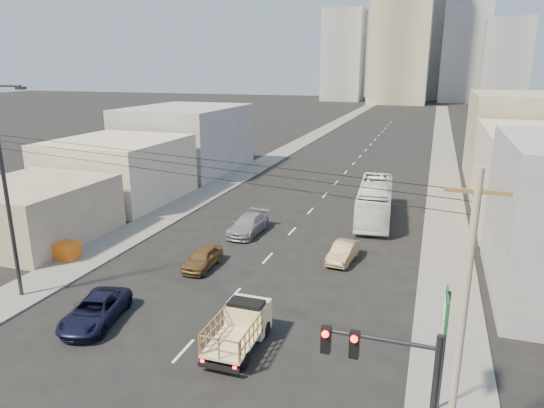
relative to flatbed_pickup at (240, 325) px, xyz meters
The scene contains 25 objects.
ground 4.15m from the flatbed_pickup, 125.73° to the right, with size 420.00×420.00×0.00m, color black.
sidewalk_left 68.23m from the flatbed_pickup, 101.92° to the left, with size 3.50×180.00×0.12m, color slate.
sidewalk_right 67.42m from the flatbed_pickup, 81.98° to the left, with size 3.50×180.00×0.12m, color slate.
lane_dashes 49.81m from the flatbed_pickup, 92.69° to the left, with size 0.15×104.00×0.01m.
flatbed_pickup is the anchor object (origin of this frame).
navy_pickup 7.88m from the flatbed_pickup, behind, with size 2.24×4.85×1.35m, color black.
city_bus 22.71m from the flatbed_pickup, 81.26° to the left, with size 2.68×11.46×3.19m, color white.
sedan_brown 9.80m from the flatbed_pickup, 126.71° to the left, with size 1.56×3.89×1.32m, color brown.
sedan_tan 12.25m from the flatbed_pickup, 77.33° to the left, with size 1.35×3.88×1.28m, color #968057.
sedan_grey 16.13m from the flatbed_pickup, 109.87° to the left, with size 2.05×5.05×1.47m, color gray.
traffic_signal 10.48m from the flatbed_pickup, 42.29° to the right, with size 3.23×0.35×6.00m.
green_sign 9.38m from the flatbed_pickup, 11.23° to the right, with size 0.18×1.60×5.00m.
utility_pole 10.90m from the flatbed_pickup, 24.90° to the right, with size 1.80×0.24×10.00m.
streetlamp_left 14.76m from the flatbed_pickup, behind, with size 2.36×0.25×12.00m.
overhead_wires 8.40m from the flatbed_pickup, 143.17° to the right, with size 23.01×5.02×0.72m.
crate_stack 16.50m from the flatbed_pickup, 158.46° to the left, with size 1.80×1.20×1.14m.
bldg_right_far 44.58m from the flatbed_pickup, 66.57° to the left, with size 12.00×16.00×10.00m, color gray.
bldg_left_near 22.17m from the flatbed_pickup, 156.73° to the left, with size 9.00×10.00×4.40m, color gray.
bldg_left_mid 29.82m from the flatbed_pickup, 135.81° to the left, with size 11.00×12.00×6.00m, color #C1B29B.
bldg_left_far 41.99m from the flatbed_pickup, 121.42° to the left, with size 12.00×16.00×8.00m, color gray.
high_rise_tower 169.35m from the flatbed_pickup, 92.18° to the left, with size 20.00×20.00×60.00m, color gray.
midrise_ne 183.40m from the flatbed_pickup, 85.08° to the left, with size 16.00×16.00×40.00m, color #92959A.
midrise_nw 179.71m from the flatbed_pickup, 99.11° to the left, with size 15.00×15.00×34.00m, color #92959A.
midrise_back 197.89m from the flatbed_pickup, 88.93° to the left, with size 18.00×18.00×44.00m, color gray.
midrise_east 164.60m from the flatbed_pickup, 80.30° to the left, with size 14.00×14.00×28.00m, color #92959A.
Camera 1 is at (10.20, -15.44, 12.69)m, focal length 32.00 mm.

